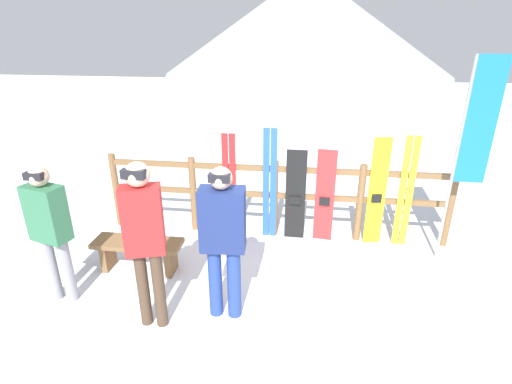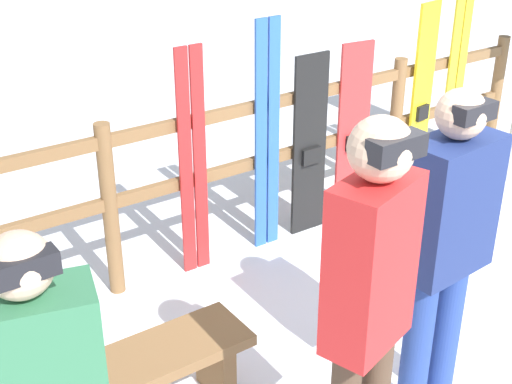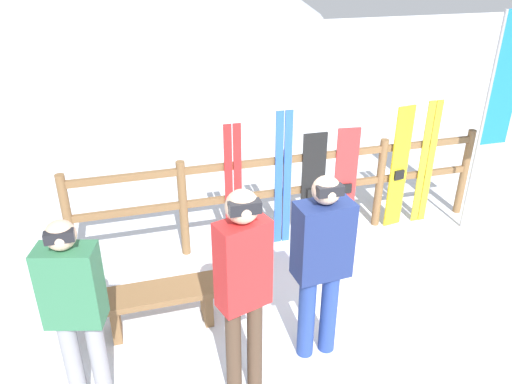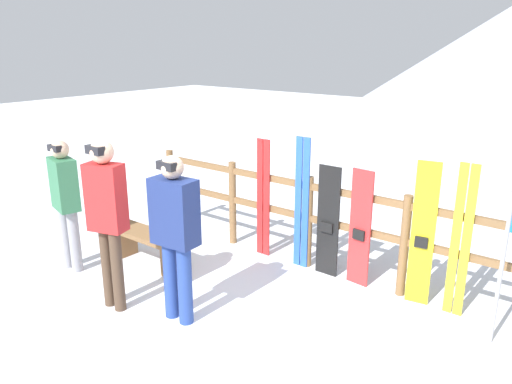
{
  "view_description": "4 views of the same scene",
  "coord_description": "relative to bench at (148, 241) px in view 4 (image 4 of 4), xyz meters",
  "views": [
    {
      "loc": [
        0.45,
        -3.66,
        2.98
      ],
      "look_at": [
        -0.15,
        0.76,
        1.09
      ],
      "focal_mm": 28.0,
      "sensor_mm": 36.0,
      "label": 1
    },
    {
      "loc": [
        -2.73,
        -2.05,
        2.65
      ],
      "look_at": [
        -0.65,
        0.96,
        0.86
      ],
      "focal_mm": 50.0,
      "sensor_mm": 36.0,
      "label": 2
    },
    {
      "loc": [
        -1.8,
        -3.28,
        3.29
      ],
      "look_at": [
        -0.62,
        0.85,
        1.14
      ],
      "focal_mm": 35.0,
      "sensor_mm": 36.0,
      "label": 3
    },
    {
      "loc": [
        3.04,
        -3.28,
        2.75
      ],
      "look_at": [
        -0.31,
        1.05,
        1.08
      ],
      "focal_mm": 35.0,
      "sensor_mm": 36.0,
      "label": 4
    }
  ],
  "objects": [
    {
      "name": "snowboard_black_stripe",
      "position": [
        1.95,
        1.14,
        0.37
      ],
      "size": [
        0.29,
        0.06,
        1.37
      ],
      "color": "black",
      "rests_on": "ground"
    },
    {
      "name": "person_navy",
      "position": [
        1.28,
        -0.69,
        0.69
      ],
      "size": [
        0.47,
        0.28,
        1.72
      ],
      "color": "navy",
      "rests_on": "ground"
    },
    {
      "name": "person_red",
      "position": [
        0.56,
        -0.94,
        0.79
      ],
      "size": [
        0.42,
        0.31,
        1.83
      ],
      "color": "#4C3828",
      "rests_on": "ground"
    },
    {
      "name": "fence",
      "position": [
        1.64,
        1.2,
        0.38
      ],
      "size": [
        5.04,
        0.1,
        1.17
      ],
      "color": "brown",
      "rests_on": "ground"
    },
    {
      "name": "bench",
      "position": [
        0.0,
        0.0,
        0.0
      ],
      "size": [
        1.14,
        0.36,
        0.43
      ],
      "color": "brown",
      "rests_on": "ground"
    },
    {
      "name": "snowboard_yellow",
      "position": [
        3.08,
        1.14,
        0.48
      ],
      "size": [
        0.25,
        0.08,
        1.59
      ],
      "color": "yellow",
      "rests_on": "ground"
    },
    {
      "name": "ski_pair_red",
      "position": [
        0.98,
        1.14,
        0.47
      ],
      "size": [
        0.2,
        0.02,
        1.57
      ],
      "color": "red",
      "rests_on": "ground"
    },
    {
      "name": "ski_pair_blue",
      "position": [
        1.57,
        1.14,
        0.52
      ],
      "size": [
        0.19,
        0.02,
        1.66
      ],
      "color": "blue",
      "rests_on": "ground"
    },
    {
      "name": "ground_plane",
      "position": [
        1.64,
        -0.52,
        -0.31
      ],
      "size": [
        40.0,
        40.0,
        0.0
      ],
      "primitive_type": "plane",
      "color": "white"
    },
    {
      "name": "person_plaid_green",
      "position": [
        -0.64,
        -0.68,
        0.64
      ],
      "size": [
        0.47,
        0.33,
        1.63
      ],
      "color": "gray",
      "rests_on": "ground"
    },
    {
      "name": "ski_pair_yellow",
      "position": [
        3.47,
        1.14,
        0.5
      ],
      "size": [
        0.19,
        0.02,
        1.62
      ],
      "color": "yellow",
      "rests_on": "ground"
    },
    {
      "name": "snowboard_red",
      "position": [
        2.37,
        1.14,
        0.38
      ],
      "size": [
        0.27,
        0.08,
        1.39
      ],
      "color": "red",
      "rests_on": "ground"
    }
  ]
}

